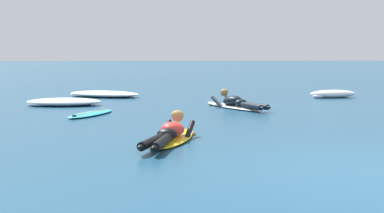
% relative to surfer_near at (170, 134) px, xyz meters
% --- Properties ---
extents(ground_plane, '(120.00, 120.00, 0.00)m').
position_rel_surfer_near_xyz_m(ground_plane, '(2.58, 7.37, -0.14)').
color(ground_plane, navy).
extents(surfer_near, '(1.15, 2.48, 0.54)m').
position_rel_surfer_near_xyz_m(surfer_near, '(0.00, 0.00, 0.00)').
color(surfer_near, yellow).
rests_on(surfer_near, ground).
extents(surfer_far, '(1.49, 2.59, 0.54)m').
position_rel_surfer_near_xyz_m(surfer_far, '(1.96, 5.18, 0.00)').
color(surfer_far, white).
rests_on(surfer_far, ground).
extents(drifting_surfboard, '(1.25, 1.91, 0.16)m').
position_rel_surfer_near_xyz_m(drifting_surfboard, '(-1.73, 3.99, -0.10)').
color(drifting_surfboard, '#2DB2D1').
rests_on(drifting_surfboard, ground).
extents(whitewater_front, '(2.70, 1.98, 0.20)m').
position_rel_surfer_near_xyz_m(whitewater_front, '(-1.79, 9.04, -0.04)').
color(whitewater_front, white).
rests_on(whitewater_front, ground).
extents(whitewater_mid_left, '(1.59, 0.70, 0.26)m').
position_rel_surfer_near_xyz_m(whitewater_mid_left, '(5.64, 8.11, -0.02)').
color(whitewater_mid_left, white).
rests_on(whitewater_mid_left, ground).
extents(whitewater_mid_right, '(2.12, 1.13, 0.21)m').
position_rel_surfer_near_xyz_m(whitewater_mid_right, '(-2.70, 6.32, -0.04)').
color(whitewater_mid_right, white).
rests_on(whitewater_mid_right, ground).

